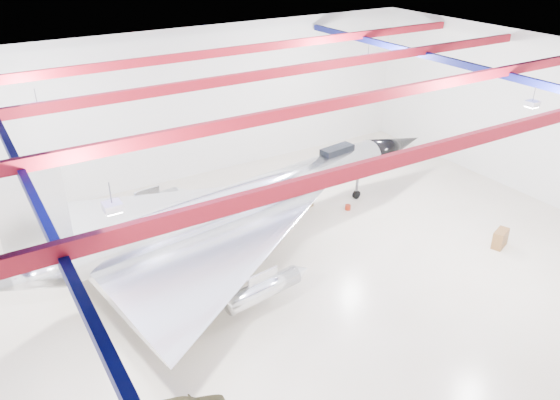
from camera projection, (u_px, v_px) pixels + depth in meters
floor at (285, 275)px, 30.07m from camera, size 40.00×40.00×0.00m
wall_back at (174, 108)px, 38.95m from camera, size 40.00×0.00×40.00m
wall_right at (535, 118)px, 36.95m from camera, size 0.00×30.00×30.00m
ceiling at (286, 77)px, 25.08m from camera, size 40.00×40.00×0.00m
ceiling_structure at (286, 91)px, 25.39m from camera, size 39.50×29.50×1.08m
jet_aircraft at (243, 205)px, 31.69m from camera, size 30.15×19.40×8.23m
desk at (500, 238)px, 32.48m from camera, size 1.33×0.96×1.10m
toolbox_red at (183, 225)px, 34.71m from camera, size 0.52×0.43×0.34m
engine_drum at (252, 250)px, 31.97m from camera, size 0.50×0.50×0.42m
parts_bin at (308, 203)px, 37.34m from camera, size 0.58×0.48×0.39m
crate_small at (145, 231)px, 34.10m from camera, size 0.41×0.37×0.24m
tool_chest at (348, 207)px, 36.84m from camera, size 0.46×0.46×0.35m
oil_barrel at (250, 246)px, 32.42m from camera, size 0.52×0.45×0.33m
spares_box at (258, 207)px, 36.91m from camera, size 0.37×0.37×0.31m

